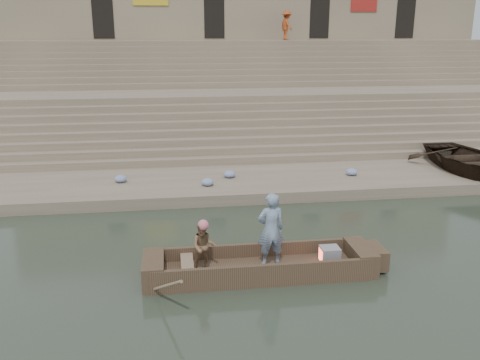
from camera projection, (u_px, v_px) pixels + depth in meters
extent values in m
plane|color=#273024|center=(393.00, 284.00, 11.95)|extent=(120.00, 120.00, 0.00)
cube|color=gray|center=(305.00, 181.00, 19.50)|extent=(32.00, 4.00, 0.40)
cube|color=gray|center=(269.00, 118.00, 26.29)|extent=(32.00, 3.00, 2.80)
cube|color=gray|center=(248.00, 82.00, 32.61)|extent=(32.00, 3.00, 5.20)
cube|color=gray|center=(292.00, 163.00, 21.59)|extent=(32.00, 0.50, 0.70)
cube|color=gray|center=(289.00, 156.00, 22.03)|extent=(32.00, 0.50, 1.00)
cube|color=gray|center=(287.00, 151.00, 22.46)|extent=(32.00, 0.50, 1.30)
cube|color=gray|center=(284.00, 145.00, 22.89)|extent=(32.00, 0.50, 1.60)
cube|color=gray|center=(282.00, 139.00, 23.33)|extent=(32.00, 0.50, 1.90)
cube|color=gray|center=(280.00, 134.00, 23.76)|extent=(32.00, 0.50, 2.20)
cube|color=gray|center=(277.00, 129.00, 24.19)|extent=(32.00, 0.50, 2.50)
cube|color=gray|center=(275.00, 124.00, 24.63)|extent=(32.00, 0.50, 2.80)
cube|color=gray|center=(263.00, 110.00, 27.91)|extent=(32.00, 0.50, 3.10)
cube|color=gray|center=(261.00, 106.00, 28.35)|extent=(32.00, 0.50, 3.40)
cube|color=gray|center=(259.00, 102.00, 28.78)|extent=(32.00, 0.50, 3.70)
cube|color=gray|center=(258.00, 99.00, 29.21)|extent=(32.00, 0.50, 4.00)
cube|color=gray|center=(257.00, 95.00, 29.64)|extent=(32.00, 0.50, 4.30)
cube|color=gray|center=(255.00, 92.00, 30.08)|extent=(32.00, 0.50, 4.60)
cube|color=gray|center=(254.00, 88.00, 30.51)|extent=(32.00, 0.50, 4.90)
cube|color=gray|center=(253.00, 85.00, 30.94)|extent=(32.00, 0.50, 5.20)
cube|color=gray|center=(240.00, 33.00, 35.57)|extent=(32.00, 5.00, 11.20)
cube|color=black|center=(103.00, 17.00, 31.77)|extent=(1.30, 0.18, 2.60)
cube|color=black|center=(214.00, 17.00, 32.69)|extent=(1.30, 0.18, 2.60)
cube|color=black|center=(319.00, 18.00, 33.61)|extent=(1.30, 0.18, 2.60)
cube|color=black|center=(405.00, 18.00, 34.40)|extent=(1.30, 0.18, 2.60)
cube|color=maroon|center=(364.00, 2.00, 33.66)|extent=(1.80, 0.10, 1.20)
cube|color=brown|center=(260.00, 271.00, 12.36)|extent=(5.00, 1.30, 0.22)
cube|color=brown|center=(264.00, 276.00, 11.72)|extent=(5.20, 0.12, 0.56)
cube|color=brown|center=(255.00, 254.00, 12.90)|extent=(5.20, 0.12, 0.56)
cube|color=brown|center=(153.00, 270.00, 11.97)|extent=(0.50, 1.30, 0.60)
cube|color=brown|center=(360.00, 257.00, 12.64)|extent=(0.50, 1.30, 0.60)
cube|color=brown|center=(376.00, 256.00, 12.69)|extent=(0.35, 0.90, 0.50)
cube|color=#937A5B|center=(187.00, 264.00, 12.05)|extent=(0.30, 1.20, 0.08)
cylinder|color=#937A5B|center=(159.00, 288.00, 11.14)|extent=(1.03, 2.10, 1.36)
sphere|color=#D96B78|center=(203.00, 225.00, 11.83)|extent=(0.26, 0.26, 0.26)
imported|color=navy|center=(271.00, 229.00, 12.20)|extent=(0.71, 0.51, 1.83)
imported|color=#257140|center=(204.00, 247.00, 11.99)|extent=(0.62, 0.50, 1.21)
cube|color=gray|center=(330.00, 255.00, 12.50)|extent=(0.46, 0.42, 0.40)
cube|color=#E5593F|center=(321.00, 255.00, 12.48)|extent=(0.04, 0.34, 0.32)
imported|color=#2D2116|center=(468.00, 159.00, 19.98)|extent=(3.54, 4.92, 1.01)
imported|color=#A6441C|center=(287.00, 25.00, 32.22)|extent=(0.93, 1.29, 1.81)
ellipsoid|color=#3F5999|center=(121.00, 179.00, 18.57)|extent=(0.44, 0.44, 0.26)
ellipsoid|color=#3F5999|center=(229.00, 174.00, 19.17)|extent=(0.44, 0.44, 0.26)
ellipsoid|color=#3F5999|center=(207.00, 182.00, 18.16)|extent=(0.44, 0.44, 0.26)
ellipsoid|color=#3F5999|center=(352.00, 172.00, 19.48)|extent=(0.44, 0.44, 0.26)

